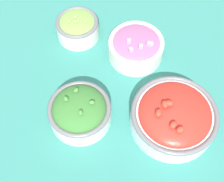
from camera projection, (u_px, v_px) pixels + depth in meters
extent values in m
plane|color=#337F75|center=(112.00, 97.00, 0.78)|extent=(3.00, 3.00, 0.00)
cylinder|color=silver|center=(80.00, 113.00, 0.72)|extent=(0.15, 0.15, 0.05)
torus|color=slate|center=(79.00, 108.00, 0.70)|extent=(0.15, 0.15, 0.01)
ellipsoid|color=#387533|center=(79.00, 108.00, 0.70)|extent=(0.12, 0.12, 0.05)
ellipsoid|color=#47893D|center=(76.00, 89.00, 0.70)|extent=(0.02, 0.02, 0.01)
ellipsoid|color=#47893D|center=(92.00, 102.00, 0.68)|extent=(0.01, 0.02, 0.01)
ellipsoid|color=#47893D|center=(81.00, 112.00, 0.67)|extent=(0.01, 0.01, 0.01)
ellipsoid|color=#47893D|center=(66.00, 99.00, 0.68)|extent=(0.02, 0.01, 0.01)
cylinder|color=silver|center=(173.00, 119.00, 0.72)|extent=(0.20, 0.20, 0.05)
torus|color=slate|center=(175.00, 114.00, 0.69)|extent=(0.20, 0.20, 0.01)
ellipsoid|color=red|center=(175.00, 114.00, 0.69)|extent=(0.17, 0.17, 0.04)
ellipsoid|color=red|center=(173.00, 125.00, 0.65)|extent=(0.02, 0.02, 0.01)
ellipsoid|color=red|center=(165.00, 104.00, 0.67)|extent=(0.02, 0.02, 0.01)
ellipsoid|color=red|center=(180.00, 130.00, 0.65)|extent=(0.02, 0.02, 0.01)
ellipsoid|color=red|center=(169.00, 103.00, 0.67)|extent=(0.02, 0.02, 0.01)
ellipsoid|color=red|center=(159.00, 113.00, 0.67)|extent=(0.02, 0.02, 0.01)
cylinder|color=silver|center=(78.00, 29.00, 0.85)|extent=(0.11, 0.11, 0.05)
torus|color=slate|center=(77.00, 22.00, 0.83)|extent=(0.11, 0.11, 0.01)
ellipsoid|color=#7ABC4C|center=(77.00, 22.00, 0.83)|extent=(0.10, 0.10, 0.02)
ellipsoid|color=#99D166|center=(69.00, 21.00, 0.82)|extent=(0.01, 0.01, 0.01)
ellipsoid|color=#99D166|center=(78.00, 21.00, 0.82)|extent=(0.01, 0.01, 0.01)
ellipsoid|color=#99D166|center=(75.00, 17.00, 0.82)|extent=(0.01, 0.01, 0.01)
ellipsoid|color=#99D166|center=(86.00, 21.00, 0.82)|extent=(0.01, 0.01, 0.01)
ellipsoid|color=#99D166|center=(76.00, 16.00, 0.82)|extent=(0.01, 0.01, 0.01)
ellipsoid|color=#99D166|center=(75.00, 21.00, 0.81)|extent=(0.01, 0.01, 0.01)
cylinder|color=silver|center=(136.00, 49.00, 0.82)|extent=(0.14, 0.14, 0.05)
torus|color=silver|center=(136.00, 42.00, 0.80)|extent=(0.14, 0.14, 0.01)
ellipsoid|color=#9E5B8E|center=(136.00, 42.00, 0.80)|extent=(0.12, 0.12, 0.02)
cube|color=#C699C1|center=(149.00, 44.00, 0.78)|extent=(0.01, 0.01, 0.01)
cube|color=#C699C1|center=(141.00, 46.00, 0.77)|extent=(0.01, 0.01, 0.01)
cube|color=#C699C1|center=(129.00, 41.00, 0.78)|extent=(0.01, 0.01, 0.01)
cube|color=#C699C1|center=(131.00, 50.00, 0.77)|extent=(0.01, 0.01, 0.01)
cube|color=#C699C1|center=(151.00, 44.00, 0.78)|extent=(0.01, 0.01, 0.01)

